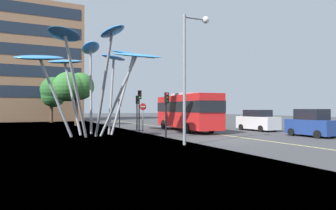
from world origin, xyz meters
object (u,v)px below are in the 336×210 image
(traffic_light_kerb_near, at_px, (166,105))
(car_parked_mid, at_px, (257,121))
(traffic_light_island_mid, at_px, (137,105))
(traffic_light_kerb_far, at_px, (139,102))
(traffic_light_opposite, at_px, (120,107))
(red_bus, at_px, (186,110))
(car_parked_near, at_px, (312,124))
(no_entry_sign, at_px, (143,113))
(leaf_sculpture, at_px, (93,57))
(street_lamp, at_px, (190,61))

(traffic_light_kerb_near, distance_m, car_parked_mid, 11.65)
(traffic_light_island_mid, relative_size, car_parked_mid, 0.77)
(traffic_light_island_mid, bearing_deg, traffic_light_kerb_far, -104.28)
(traffic_light_island_mid, relative_size, traffic_light_opposite, 1.06)
(red_bus, xyz_separation_m, traffic_light_kerb_far, (-4.80, 0.24, 0.76))
(car_parked_near, xyz_separation_m, no_entry_sign, (-10.78, 8.39, 0.76))
(leaf_sculpture, bearing_deg, no_entry_sign, 5.53)
(traffic_light_opposite, bearing_deg, traffic_light_kerb_far, -90.21)
(traffic_light_island_mid, relative_size, car_parked_near, 0.90)
(no_entry_sign, bearing_deg, traffic_light_island_mid, 78.25)
(traffic_light_opposite, height_order, no_entry_sign, traffic_light_opposite)
(traffic_light_kerb_far, bearing_deg, car_parked_near, -43.02)
(red_bus, bearing_deg, traffic_light_opposite, 125.60)
(red_bus, relative_size, traffic_light_kerb_far, 2.87)
(car_parked_mid, bearing_deg, no_entry_sign, 171.25)
(traffic_light_opposite, bearing_deg, car_parked_near, -57.09)
(leaf_sculpture, distance_m, street_lamp, 9.42)
(traffic_light_kerb_near, xyz_separation_m, street_lamp, (-0.45, -4.30, 2.59))
(car_parked_mid, bearing_deg, car_parked_near, -95.09)
(red_bus, bearing_deg, traffic_light_kerb_far, 177.11)
(car_parked_near, xyz_separation_m, car_parked_mid, (0.59, 6.64, -0.02))
(traffic_light_kerb_far, xyz_separation_m, traffic_light_island_mid, (0.50, 1.98, -0.27))
(red_bus, distance_m, street_lamp, 11.75)
(traffic_light_kerb_far, bearing_deg, traffic_light_opposite, 89.79)
(red_bus, xyz_separation_m, leaf_sculpture, (-9.46, -1.66, 4.24))
(leaf_sculpture, xyz_separation_m, traffic_light_opposite, (4.68, 8.34, -3.88))
(car_parked_near, xyz_separation_m, street_lamp, (-11.08, -0.41, 4.05))
(traffic_light_opposite, relative_size, car_parked_mid, 0.73)
(red_bus, bearing_deg, car_parked_mid, -25.13)
(leaf_sculpture, bearing_deg, traffic_light_opposite, 60.71)
(leaf_sculpture, relative_size, traffic_light_kerb_far, 3.00)
(traffic_light_kerb_far, bearing_deg, traffic_light_kerb_near, -90.65)
(traffic_light_kerb_far, distance_m, car_parked_mid, 11.76)
(car_parked_near, height_order, no_entry_sign, no_entry_sign)
(leaf_sculpture, relative_size, traffic_light_opposite, 3.53)
(street_lamp, bearing_deg, no_entry_sign, 88.05)
(traffic_light_opposite, bearing_deg, traffic_light_kerb_near, -90.42)
(traffic_light_opposite, bearing_deg, no_entry_sign, -91.72)
(traffic_light_island_mid, xyz_separation_m, traffic_light_opposite, (-0.48, 4.45, -0.13))
(car_parked_near, bearing_deg, car_parked_mid, 84.91)
(traffic_light_opposite, bearing_deg, car_parked_mid, -40.93)
(street_lamp, xyz_separation_m, no_entry_sign, (0.30, 8.80, -3.29))
(street_lamp, height_order, no_entry_sign, street_lamp)
(red_bus, relative_size, no_entry_sign, 4.19)
(traffic_light_kerb_near, xyz_separation_m, traffic_light_kerb_far, (0.07, 5.97, 0.33))
(leaf_sculpture, distance_m, no_entry_sign, 6.34)
(car_parked_mid, distance_m, no_entry_sign, 11.54)
(traffic_light_island_mid, distance_m, car_parked_mid, 11.96)
(traffic_light_opposite, relative_size, street_lamp, 0.41)
(traffic_light_kerb_near, relative_size, traffic_light_kerb_far, 0.88)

